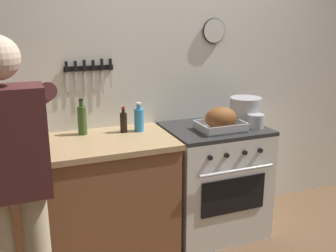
{
  "coord_description": "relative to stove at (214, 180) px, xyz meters",
  "views": [
    {
      "loc": [
        -1.22,
        -1.61,
        1.74
      ],
      "look_at": [
        -0.24,
        0.85,
        0.99
      ],
      "focal_mm": 41.6,
      "sensor_mm": 36.0,
      "label": 1
    }
  ],
  "objects": [
    {
      "name": "bottle_soy_sauce",
      "position": [
        -0.71,
        0.13,
        0.53
      ],
      "size": [
        0.05,
        0.05,
        0.19
      ],
      "color": "black",
      "rests_on": "counter_block"
    },
    {
      "name": "saucepan",
      "position": [
        0.28,
        -0.14,
        0.5
      ],
      "size": [
        0.13,
        0.13,
        0.11
      ],
      "color": "#B7B7BC",
      "rests_on": "stove"
    },
    {
      "name": "person_cook",
      "position": [
        -1.5,
        -0.6,
        0.5
      ],
      "size": [
        0.51,
        0.63,
        1.66
      ],
      "rotation": [
        0.0,
        0.0,
        1.74
      ],
      "color": "#C6B793",
      "rests_on": "ground"
    },
    {
      "name": "stock_pot",
      "position": [
        0.28,
        0.02,
        0.55
      ],
      "size": [
        0.25,
        0.25,
        0.21
      ],
      "color": "#B7B7BC",
      "rests_on": "stove"
    },
    {
      "name": "cutting_board",
      "position": [
        -1.53,
        -0.02,
        0.46
      ],
      "size": [
        0.36,
        0.24,
        0.02
      ],
      "primitive_type": "cube",
      "color": "tan",
      "rests_on": "counter_block"
    },
    {
      "name": "roasting_pan",
      "position": [
        -0.01,
        -0.1,
        0.53
      ],
      "size": [
        0.35,
        0.26,
        0.18
      ],
      "color": "#B7B7BC",
      "rests_on": "stove"
    },
    {
      "name": "bottle_dish_soap",
      "position": [
        -0.59,
        0.12,
        0.54
      ],
      "size": [
        0.07,
        0.07,
        0.22
      ],
      "color": "#338CCC",
      "rests_on": "counter_block"
    },
    {
      "name": "stove",
      "position": [
        0.0,
        0.0,
        0.0
      ],
      "size": [
        0.76,
        0.67,
        0.9
      ],
      "color": "white",
      "rests_on": "ground"
    },
    {
      "name": "bottle_olive_oil",
      "position": [
        -1.0,
        0.19,
        0.56
      ],
      "size": [
        0.07,
        0.07,
        0.27
      ],
      "color": "#385623",
      "rests_on": "counter_block"
    },
    {
      "name": "wall_back",
      "position": [
        -0.22,
        0.36,
        0.85
      ],
      "size": [
        6.0,
        0.13,
        2.6
      ],
      "color": "white",
      "rests_on": "ground"
    },
    {
      "name": "counter_block",
      "position": [
        -1.42,
        0.0,
        0.0
      ],
      "size": [
        2.03,
        0.65,
        0.9
      ],
      "color": "brown",
      "rests_on": "ground"
    }
  ]
}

